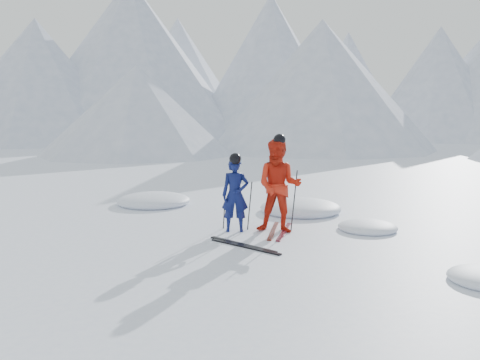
% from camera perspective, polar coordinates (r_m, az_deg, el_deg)
% --- Properties ---
extents(ground, '(160.00, 160.00, 0.00)m').
position_cam_1_polar(ground, '(10.43, 7.44, -6.70)').
color(ground, white).
rests_on(ground, ground).
extents(mountain_range, '(106.15, 62.94, 15.53)m').
position_cam_1_polar(mountain_range, '(45.61, 23.54, 12.11)').
color(mountain_range, '#B2BCD1').
rests_on(mountain_range, ground).
extents(skier_blue, '(0.68, 0.55, 1.60)m').
position_cam_1_polar(skier_blue, '(10.95, -0.54, -1.69)').
color(skier_blue, '#0C144B').
rests_on(skier_blue, ground).
extents(skier_red, '(1.06, 0.87, 2.01)m').
position_cam_1_polar(skier_red, '(10.88, 4.40, -0.67)').
color(skier_red, red).
rests_on(skier_red, ground).
extents(pole_blue_left, '(0.11, 0.08, 1.06)m').
position_cam_1_polar(pole_blue_left, '(11.23, -1.74, -2.84)').
color(pole_blue_left, black).
rests_on(pole_blue_left, ground).
extents(pole_blue_right, '(0.11, 0.07, 1.06)m').
position_cam_1_polar(pole_blue_right, '(11.15, 1.10, -2.91)').
color(pole_blue_right, black).
rests_on(pole_blue_right, ground).
extents(pole_red_left, '(0.13, 0.10, 1.34)m').
position_cam_1_polar(pole_red_left, '(11.24, 3.20, -2.13)').
color(pole_red_left, black).
rests_on(pole_red_left, ground).
extents(pole_red_right, '(0.13, 0.09, 1.34)m').
position_cam_1_polar(pole_red_right, '(11.01, 6.09, -2.36)').
color(pole_red_right, black).
rests_on(pole_red_right, ground).
extents(ski_worn_left, '(0.36, 1.69, 0.03)m').
position_cam_1_polar(ski_worn_left, '(11.09, 3.75, -5.71)').
color(ski_worn_left, black).
rests_on(ski_worn_left, ground).
extents(ski_worn_right, '(0.24, 1.70, 0.03)m').
position_cam_1_polar(ski_worn_right, '(11.03, 4.96, -5.79)').
color(ski_worn_right, black).
rests_on(ski_worn_right, ground).
extents(ski_loose_a, '(1.58, 0.80, 0.03)m').
position_cam_1_polar(ski_loose_a, '(9.95, 0.26, -7.24)').
color(ski_loose_a, black).
rests_on(ski_loose_a, ground).
extents(ski_loose_b, '(1.60, 0.75, 0.03)m').
position_cam_1_polar(ski_loose_b, '(9.78, 0.55, -7.49)').
color(ski_loose_b, black).
rests_on(ski_loose_b, ground).
extents(snow_lumps, '(9.64, 6.23, 0.46)m').
position_cam_1_polar(snow_lumps, '(13.01, 1.33, -3.80)').
color(snow_lumps, white).
rests_on(snow_lumps, ground).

